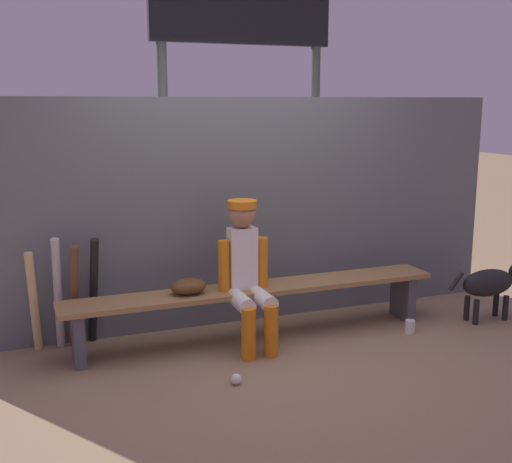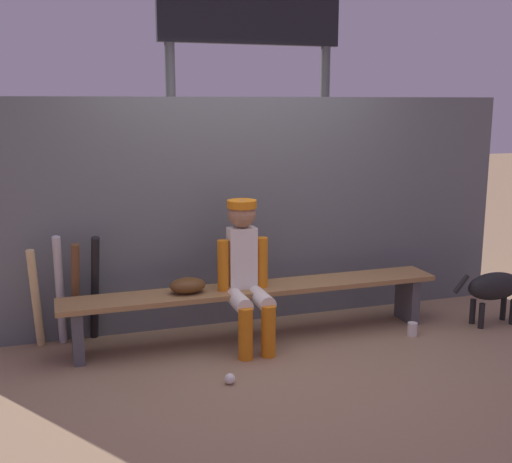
# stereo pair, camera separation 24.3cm
# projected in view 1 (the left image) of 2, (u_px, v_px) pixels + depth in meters

# --- Properties ---
(ground_plane) EXTENTS (30.00, 30.00, 0.00)m
(ground_plane) POSITION_uv_depth(u_px,v_px,m) (256.00, 338.00, 5.16)
(ground_plane) COLOR #937556
(chainlink_fence) EXTENTS (4.99, 0.03, 1.93)m
(chainlink_fence) POSITION_uv_depth(u_px,v_px,m) (237.00, 213.00, 5.38)
(chainlink_fence) COLOR #595E63
(chainlink_fence) RESTS_ON ground_plane
(dugout_bench) EXTENTS (3.09, 0.36, 0.44)m
(dugout_bench) POSITION_uv_depth(u_px,v_px,m) (256.00, 296.00, 5.09)
(dugout_bench) COLOR olive
(dugout_bench) RESTS_ON ground_plane
(player_seated) EXTENTS (0.41, 0.55, 1.15)m
(player_seated) POSITION_uv_depth(u_px,v_px,m) (247.00, 269.00, 4.90)
(player_seated) COLOR silver
(player_seated) RESTS_ON ground_plane
(baseball_glove) EXTENTS (0.28, 0.20, 0.12)m
(baseball_glove) POSITION_uv_depth(u_px,v_px,m) (188.00, 286.00, 4.87)
(baseball_glove) COLOR #593819
(baseball_glove) RESTS_ON dugout_bench
(bat_aluminum_black) EXTENTS (0.11, 0.28, 0.88)m
(bat_aluminum_black) POSITION_uv_depth(u_px,v_px,m) (94.00, 291.00, 4.94)
(bat_aluminum_black) COLOR black
(bat_aluminum_black) RESTS_ON ground_plane
(bat_wood_dark) EXTENTS (0.11, 0.24, 0.84)m
(bat_wood_dark) POSITION_uv_depth(u_px,v_px,m) (74.00, 297.00, 4.86)
(bat_wood_dark) COLOR brown
(bat_wood_dark) RESTS_ON ground_plane
(bat_aluminum_silver) EXTENTS (0.07, 0.22, 0.90)m
(bat_aluminum_silver) POSITION_uv_depth(u_px,v_px,m) (58.00, 294.00, 4.84)
(bat_aluminum_silver) COLOR #B7B7BC
(bat_aluminum_silver) RESTS_ON ground_plane
(bat_wood_natural) EXTENTS (0.10, 0.22, 0.81)m
(bat_wood_natural) POSITION_uv_depth(u_px,v_px,m) (34.00, 302.00, 4.79)
(bat_wood_natural) COLOR tan
(bat_wood_natural) RESTS_ON ground_plane
(baseball) EXTENTS (0.07, 0.07, 0.07)m
(baseball) POSITION_uv_depth(u_px,v_px,m) (236.00, 379.00, 4.31)
(baseball) COLOR white
(baseball) RESTS_ON ground_plane
(cup_on_ground) EXTENTS (0.08, 0.08, 0.11)m
(cup_on_ground) POSITION_uv_depth(u_px,v_px,m) (410.00, 326.00, 5.27)
(cup_on_ground) COLOR silver
(cup_on_ground) RESTS_ON ground_plane
(cup_on_bench) EXTENTS (0.08, 0.08, 0.11)m
(cup_on_bench) POSITION_uv_depth(u_px,v_px,m) (236.00, 282.00, 5.01)
(cup_on_bench) COLOR silver
(cup_on_bench) RESTS_ON dugout_bench
(scoreboard) EXTENTS (2.16, 0.27, 3.58)m
(scoreboard) POSITION_uv_depth(u_px,v_px,m) (248.00, 39.00, 6.35)
(scoreboard) COLOR #3F3F42
(scoreboard) RESTS_ON ground_plane
(dog) EXTENTS (0.84, 0.20, 0.49)m
(dog) POSITION_uv_depth(u_px,v_px,m) (493.00, 283.00, 5.55)
(dog) COLOR black
(dog) RESTS_ON ground_plane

